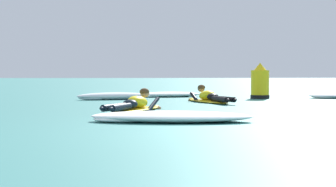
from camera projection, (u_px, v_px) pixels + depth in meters
name	position (u px, v px, depth m)	size (l,w,h in m)	color
ground_plane	(197.00, 97.00, 17.92)	(120.00, 120.00, 0.00)	#387A75
surfer_near	(135.00, 105.00, 11.56)	(1.38, 2.44, 0.54)	yellow
surfer_far	(209.00, 98.00, 14.91)	(1.32, 2.72, 0.53)	yellow
whitewater_front	(169.00, 95.00, 18.22)	(2.32, 1.30, 0.19)	white
whitewater_mid_left	(114.00, 96.00, 16.45)	(2.36, 1.14, 0.23)	white
whitewater_mid_right	(172.00, 117.00, 9.11)	(2.84, 1.17, 0.19)	white
channel_marker_buoy	(260.00, 84.00, 17.13)	(0.61, 0.61, 1.15)	yellow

